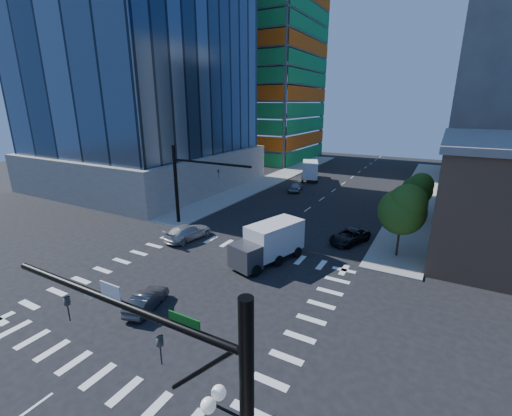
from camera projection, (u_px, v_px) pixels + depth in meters
The scene contains 14 objects.
ground at pixel (193, 292), 25.76m from camera, with size 160.00×160.00×0.00m, color black.
road_markings at pixel (193, 292), 25.76m from camera, with size 20.00×20.00×0.01m, color silver.
sidewalk_ne at pixel (420, 194), 53.40m from camera, with size 5.00×60.00×0.15m, color #989490.
sidewalk_nw at pixel (276, 178), 64.99m from camera, with size 5.00×60.00×0.15m, color #989490.
construction_building at pixel (261, 56), 83.08m from camera, with size 25.16×34.50×70.60m.
signal_mast_nw at pixel (186, 179), 38.41m from camera, with size 10.20×0.40×9.00m.
tree_south at pixel (404, 209), 30.17m from camera, with size 4.16×4.16×6.82m.
tree_north at pixel (418, 189), 40.27m from camera, with size 3.54×3.52×5.78m.
car_nb_far at pixel (350, 236), 34.76m from camera, with size 2.25×4.89×1.36m, color black.
car_sb_near at pixel (188, 232), 35.62m from camera, with size 2.19×5.38×1.56m, color #BCBCBC.
car_sb_mid at pixel (296, 186), 55.31m from camera, with size 1.86×4.62×1.57m, color #96989D.
car_sb_cross at pixel (146, 300), 23.48m from camera, with size 1.37×3.92×1.29m, color #414145.
box_truck_near at pixel (266, 246), 30.16m from camera, with size 4.58×7.09×3.44m.
box_truck_far at pixel (310, 171), 63.60m from camera, with size 5.06×7.31×3.53m.
Camera 1 is at (15.18, -17.64, 13.57)m, focal length 24.00 mm.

